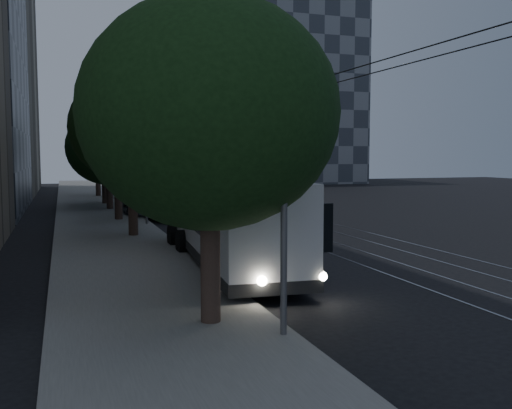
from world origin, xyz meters
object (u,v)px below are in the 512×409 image
at_px(pickup_silver, 166,204).
at_px(car_white_c, 144,190).
at_px(streetlamp_far, 127,125).
at_px(trolleybus, 228,218).
at_px(car_white_a, 153,203).
at_px(car_white_b, 141,194).
at_px(streetlamp_near, 226,88).
at_px(car_white_d, 127,192).

xyz_separation_m(pickup_silver, car_white_c, (0.82, 15.78, -0.11)).
xyz_separation_m(car_white_c, streetlamp_far, (-1.89, -4.98, 5.32)).
bearing_deg(trolleybus, car_white_c, 91.85).
height_order(pickup_silver, car_white_a, pickup_silver).
height_order(pickup_silver, car_white_b, pickup_silver).
distance_m(pickup_silver, streetlamp_near, 18.21).
xyz_separation_m(car_white_d, streetlamp_far, (-0.48, -5.48, 5.48)).
bearing_deg(pickup_silver, streetlamp_near, -115.43).
distance_m(pickup_silver, car_white_b, 10.67).
bearing_deg(car_white_d, streetlamp_far, -72.45).
height_order(car_white_a, car_white_c, car_white_c).
height_order(car_white_a, car_white_b, car_white_b).
xyz_separation_m(car_white_d, streetlamp_near, (-0.59, -33.78, 5.19)).
relative_size(pickup_silver, car_white_a, 1.52).
bearing_deg(car_white_c, pickup_silver, -82.56).
height_order(car_white_b, car_white_c, car_white_c).
distance_m(car_white_d, streetlamp_far, 7.77).
bearing_deg(car_white_b, trolleybus, -98.24).
distance_m(trolleybus, car_white_b, 25.52).
relative_size(car_white_a, car_white_c, 0.89).
distance_m(trolleybus, streetlamp_near, 5.01).
bearing_deg(trolleybus, car_white_a, 93.85).
bearing_deg(streetlamp_far, car_white_d, 84.95).
height_order(trolleybus, car_white_d, trolleybus).
bearing_deg(car_white_a, pickup_silver, -93.75).
bearing_deg(pickup_silver, car_white_a, 73.88).
bearing_deg(streetlamp_far, pickup_silver, -84.33).
bearing_deg(car_white_d, car_white_c, 3.03).
xyz_separation_m(trolleybus, streetlamp_far, (-0.68, 25.64, 4.46)).
bearing_deg(car_white_a, streetlamp_near, -101.61).
bearing_deg(car_white_d, trolleybus, -67.03).
distance_m(car_white_c, car_white_d, 1.50).
relative_size(trolleybus, car_white_b, 2.27).
distance_m(trolleybus, pickup_silver, 14.86).
bearing_deg(car_white_c, trolleybus, -81.86).
height_order(pickup_silver, car_white_c, pickup_silver).
height_order(trolleybus, car_white_a, trolleybus).
relative_size(car_white_b, streetlamp_near, 0.55).
xyz_separation_m(pickup_silver, car_white_b, (-0.07, 10.67, -0.13)).
xyz_separation_m(trolleybus, car_white_d, (-0.20, 31.11, -1.02)).
bearing_deg(car_white_a, trolleybus, -99.46).
relative_size(trolleybus, pickup_silver, 1.86).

